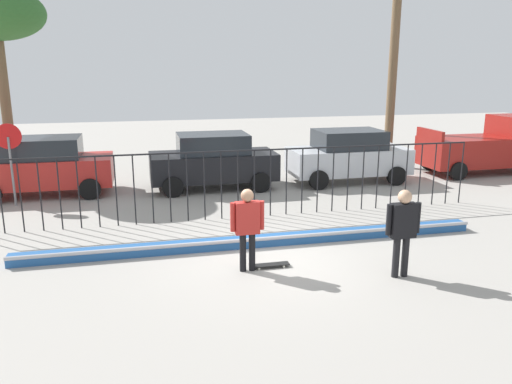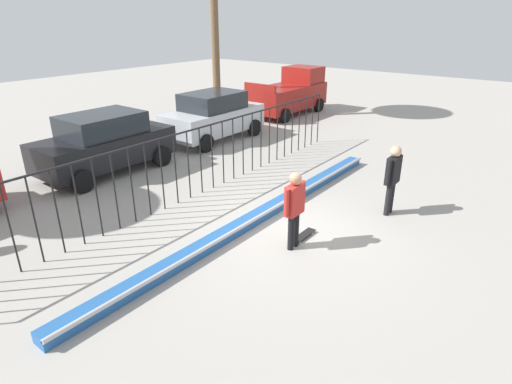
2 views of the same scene
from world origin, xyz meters
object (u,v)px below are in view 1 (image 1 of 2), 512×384
object	(u,v)px
skateboard	(271,265)
stop_sign	(10,153)
pickup_truck	(486,147)
parked_car_silver	(348,155)
skateboarder	(247,222)
parked_car_red	(44,166)
parked_car_black	(213,161)
camera_operator	(403,225)

from	to	relation	value
skateboard	stop_sign	xyz separation A→B (m)	(-6.34, 6.51, 1.56)
skateboard	pickup_truck	bearing A→B (deg)	54.77
parked_car_silver	pickup_truck	bearing A→B (deg)	4.43
skateboarder	stop_sign	world-z (taller)	stop_sign
parked_car_red	parked_car_black	bearing A→B (deg)	-4.80
camera_operator	stop_sign	xyz separation A→B (m)	(-8.76, 7.55, 0.53)
parked_car_black	parked_car_silver	distance (m)	4.95
parked_car_black	pickup_truck	world-z (taller)	pickup_truck
parked_car_red	parked_car_silver	world-z (taller)	same
camera_operator	pickup_truck	size ratio (longest dim) A/B	0.38
camera_operator	stop_sign	size ratio (longest dim) A/B	0.72
parked_car_black	parked_car_silver	xyz separation A→B (m)	(4.95, -0.09, 0.00)
parked_car_red	stop_sign	xyz separation A→B (m)	(-0.71, -1.19, 0.64)
camera_operator	pickup_truck	world-z (taller)	pickup_truck
skateboard	parked_car_silver	bearing A→B (deg)	76.26
camera_operator	parked_car_black	size ratio (longest dim) A/B	0.42
parked_car_red	parked_car_black	world-z (taller)	same
parked_car_silver	stop_sign	xyz separation A→B (m)	(-11.17, -0.77, 0.64)
camera_operator	parked_car_silver	xyz separation A→B (m)	(2.40, 8.32, -0.11)
skateboarder	stop_sign	size ratio (longest dim) A/B	0.70
parked_car_silver	pickup_truck	world-z (taller)	pickup_truck
skateboarder	parked_car_black	world-z (taller)	parked_car_black
skateboarder	parked_car_silver	distance (m)	9.06
parked_car_black	parked_car_silver	world-z (taller)	same
parked_car_silver	pickup_truck	size ratio (longest dim) A/B	0.91
skateboarder	pickup_truck	xyz separation A→B (m)	(11.28, 7.57, -0.01)
skateboarder	camera_operator	world-z (taller)	camera_operator
skateboard	stop_sign	distance (m)	9.22
skateboarder	parked_car_red	world-z (taller)	parked_car_red
parked_car_silver	parked_car_black	bearing A→B (deg)	-179.07
skateboarder	camera_operator	distance (m)	3.10
skateboarder	parked_car_red	distance (m)	9.28
skateboard	parked_car_black	size ratio (longest dim) A/B	0.19
skateboarder	stop_sign	xyz separation A→B (m)	(-5.83, 6.55, 0.57)
skateboard	parked_car_silver	size ratio (longest dim) A/B	0.19
skateboard	parked_car_silver	world-z (taller)	parked_car_silver
skateboarder	camera_operator	bearing A→B (deg)	-44.74
skateboarder	pickup_truck	size ratio (longest dim) A/B	0.37
parked_car_silver	stop_sign	world-z (taller)	stop_sign
skateboard	camera_operator	world-z (taller)	camera_operator
pickup_truck	stop_sign	bearing A→B (deg)	-172.22
parked_car_red	pickup_truck	xyz separation A→B (m)	(16.40, -0.17, 0.06)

